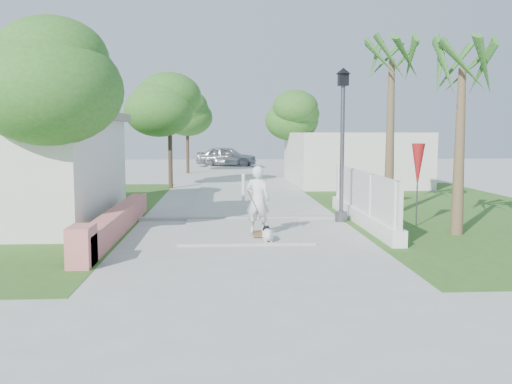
{
  "coord_description": "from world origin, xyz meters",
  "views": [
    {
      "loc": [
        -0.55,
        -10.84,
        2.59
      ],
      "look_at": [
        0.28,
        3.44,
        1.1
      ],
      "focal_mm": 40.0,
      "sensor_mm": 36.0,
      "label": 1
    }
  ],
  "objects": [
    {
      "name": "pink_wall",
      "position": [
        -3.3,
        3.55,
        0.31
      ],
      "size": [
        0.45,
        8.2,
        0.8
      ],
      "color": "#CB7568",
      "rests_on": "ground"
    },
    {
      "name": "tree_left_near",
      "position": [
        -4.48,
        2.98,
        3.82
      ],
      "size": [
        3.6,
        3.6,
        5.28
      ],
      "color": "#4C3826",
      "rests_on": "ground"
    },
    {
      "name": "curb",
      "position": [
        0.0,
        6.0,
        0.05
      ],
      "size": [
        6.5,
        0.25,
        0.1
      ],
      "primitive_type": "cube",
      "color": "#999993",
      "rests_on": "ground"
    },
    {
      "name": "tree_path_left",
      "position": [
        -2.98,
        15.98,
        3.82
      ],
      "size": [
        3.4,
        3.4,
        5.23
      ],
      "color": "#4C3826",
      "rests_on": "ground"
    },
    {
      "name": "grass_left",
      "position": [
        -7.0,
        8.0,
        0.01
      ],
      "size": [
        8.0,
        20.0,
        0.01
      ],
      "primitive_type": "cube",
      "color": "#345E1D",
      "rests_on": "ground"
    },
    {
      "name": "tree_left_mid",
      "position": [
        -5.48,
        8.48,
        3.5
      ],
      "size": [
        3.2,
        3.2,
        4.85
      ],
      "color": "#4C3826",
      "rests_on": "ground"
    },
    {
      "name": "path_strip",
      "position": [
        0.0,
        20.0,
        0.03
      ],
      "size": [
        3.2,
        36.0,
        0.06
      ],
      "primitive_type": "cube",
      "color": "#B7B7B2",
      "rests_on": "ground"
    },
    {
      "name": "ground",
      "position": [
        0.0,
        0.0,
        0.0
      ],
      "size": [
        90.0,
        90.0,
        0.0
      ],
      "primitive_type": "plane",
      "color": "#B7B7B2",
      "rests_on": "ground"
    },
    {
      "name": "grass_right",
      "position": [
        7.0,
        8.0,
        0.01
      ],
      "size": [
        8.0,
        20.0,
        0.01
      ],
      "primitive_type": "cube",
      "color": "#345E1D",
      "rests_on": "ground"
    },
    {
      "name": "building_right",
      "position": [
        6.0,
        18.0,
        1.3
      ],
      "size": [
        6.0,
        8.0,
        2.6
      ],
      "primitive_type": "cube",
      "color": "silver",
      "rests_on": "ground"
    },
    {
      "name": "lattice_fence",
      "position": [
        3.4,
        5.0,
        0.54
      ],
      "size": [
        0.35,
        7.0,
        1.5
      ],
      "color": "white",
      "rests_on": "ground"
    },
    {
      "name": "tree_path_far",
      "position": [
        -2.78,
        25.98,
        3.82
      ],
      "size": [
        3.2,
        3.2,
        5.17
      ],
      "color": "#4C3826",
      "rests_on": "ground"
    },
    {
      "name": "dog",
      "position": [
        0.49,
        2.27,
        0.23
      ],
      "size": [
        0.32,
        0.62,
        0.42
      ],
      "rotation": [
        0.0,
        0.0,
        0.1
      ],
      "color": "silver",
      "rests_on": "ground"
    },
    {
      "name": "palm_near",
      "position": [
        5.4,
        3.2,
        3.95
      ],
      "size": [
        1.8,
        1.8,
        4.7
      ],
      "color": "brown",
      "rests_on": "ground"
    },
    {
      "name": "skateboarder",
      "position": [
        0.29,
        2.99,
        0.86
      ],
      "size": [
        0.72,
        1.1,
        1.78
      ],
      "rotation": [
        0.0,
        0.0,
        2.77
      ],
      "color": "olive",
      "rests_on": "ground"
    },
    {
      "name": "bollard",
      "position": [
        0.2,
        10.0,
        0.58
      ],
      "size": [
        0.14,
        0.14,
        1.09
      ],
      "color": "white",
      "rests_on": "ground"
    },
    {
      "name": "patio_umbrella",
      "position": [
        4.8,
        4.5,
        1.69
      ],
      "size": [
        0.36,
        0.36,
        2.3
      ],
      "color": "#59595E",
      "rests_on": "ground"
    },
    {
      "name": "street_lamp",
      "position": [
        2.9,
        5.5,
        2.43
      ],
      "size": [
        0.44,
        0.44,
        4.44
      ],
      "color": "#59595E",
      "rests_on": "ground"
    },
    {
      "name": "tree_path_right",
      "position": [
        3.22,
        19.98,
        3.49
      ],
      "size": [
        3.0,
        3.0,
        4.79
      ],
      "color": "#4C3826",
      "rests_on": "ground"
    },
    {
      "name": "palm_far",
      "position": [
        4.6,
        6.5,
        4.48
      ],
      "size": [
        1.8,
        1.8,
        5.3
      ],
      "color": "brown",
      "rests_on": "ground"
    },
    {
      "name": "parked_car",
      "position": [
        -0.24,
        33.09,
        0.78
      ],
      "size": [
        4.88,
        2.77,
        1.56
      ],
      "primitive_type": "imported",
      "rotation": [
        0.0,
        0.0,
        1.36
      ],
      "color": "#9D9EA4",
      "rests_on": "ground"
    }
  ]
}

